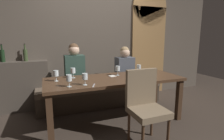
# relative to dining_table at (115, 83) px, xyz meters

# --- Properties ---
(ground) EXTENTS (9.00, 9.00, 0.00)m
(ground) POSITION_rel_dining_table_xyz_m (0.00, 0.00, -0.65)
(ground) COLOR #382D26
(back_wall_tiled) EXTENTS (6.00, 0.12, 3.00)m
(back_wall_tiled) POSITION_rel_dining_table_xyz_m (0.00, 1.22, 0.85)
(back_wall_tiled) COLOR brown
(back_wall_tiled) RESTS_ON ground
(arched_door) EXTENTS (0.90, 0.05, 2.55)m
(arched_door) POSITION_rel_dining_table_xyz_m (1.35, 1.15, 0.71)
(arched_door) COLOR olive
(arched_door) RESTS_ON ground
(back_counter) EXTENTS (1.10, 0.28, 0.95)m
(back_counter) POSITION_rel_dining_table_xyz_m (-1.55, 1.04, -0.18)
(back_counter) COLOR #494138
(back_counter) RESTS_ON ground
(dining_table) EXTENTS (2.20, 0.84, 0.74)m
(dining_table) POSITION_rel_dining_table_xyz_m (0.00, 0.00, 0.00)
(dining_table) COLOR #412B1C
(dining_table) RESTS_ON ground
(banquette_bench) EXTENTS (2.50, 0.44, 0.45)m
(banquette_bench) POSITION_rel_dining_table_xyz_m (0.00, 0.70, -0.42)
(banquette_bench) COLOR #40352A
(banquette_bench) RESTS_ON ground
(chair_near_side) EXTENTS (0.45, 0.45, 0.98)m
(chair_near_side) POSITION_rel_dining_table_xyz_m (0.14, -0.72, -0.09)
(chair_near_side) COLOR #4C3321
(chair_near_side) RESTS_ON ground
(diner_redhead) EXTENTS (0.36, 0.24, 0.83)m
(diner_redhead) POSITION_rel_dining_table_xyz_m (-0.53, 0.69, 0.19)
(diner_redhead) COLOR #2D473D
(diner_redhead) RESTS_ON banquette_bench
(diner_bearded) EXTENTS (0.36, 0.24, 0.75)m
(diner_bearded) POSITION_rel_dining_table_xyz_m (0.49, 0.68, 0.15)
(diner_bearded) COLOR #4C515B
(diner_bearded) RESTS_ON banquette_bench
(wine_bottle_dark_red) EXTENTS (0.08, 0.08, 0.33)m
(wine_bottle_dark_red) POSITION_rel_dining_table_xyz_m (-1.75, 1.06, 0.42)
(wine_bottle_dark_red) COLOR black
(wine_bottle_dark_red) RESTS_ON back_counter
(wine_bottle_pale_label) EXTENTS (0.08, 0.08, 0.33)m
(wine_bottle_pale_label) POSITION_rel_dining_table_xyz_m (-1.38, 1.05, 0.42)
(wine_bottle_pale_label) COLOR #384728
(wine_bottle_pale_label) RESTS_ON back_counter
(wine_glass_end_right) EXTENTS (0.08, 0.08, 0.16)m
(wine_glass_end_right) POSITION_rel_dining_table_xyz_m (0.12, 0.17, 0.20)
(wine_glass_end_right) COLOR silver
(wine_glass_end_right) RESTS_ON dining_table
(wine_glass_near_left) EXTENTS (0.08, 0.08, 0.16)m
(wine_glass_near_left) POSITION_rel_dining_table_xyz_m (-0.54, -0.25, 0.20)
(wine_glass_near_left) COLOR silver
(wine_glass_near_left) RESTS_ON dining_table
(wine_glass_end_left) EXTENTS (0.08, 0.08, 0.16)m
(wine_glass_end_left) POSITION_rel_dining_table_xyz_m (-0.76, -0.26, 0.20)
(wine_glass_end_left) COLOR silver
(wine_glass_end_left) RESTS_ON dining_table
(wine_glass_far_left) EXTENTS (0.08, 0.08, 0.16)m
(wine_glass_far_left) POSITION_rel_dining_table_xyz_m (-0.90, 0.12, 0.20)
(wine_glass_far_left) COLOR silver
(wine_glass_far_left) RESTS_ON dining_table
(wine_glass_far_right) EXTENTS (0.08, 0.08, 0.16)m
(wine_glass_far_right) POSITION_rel_dining_table_xyz_m (-0.63, 0.25, 0.20)
(wine_glass_far_right) COLOR silver
(wine_glass_far_right) RESTS_ON dining_table
(wine_glass_center_front) EXTENTS (0.08, 0.08, 0.16)m
(wine_glass_center_front) POSITION_rel_dining_table_xyz_m (0.53, 0.16, 0.20)
(wine_glass_center_front) COLOR silver
(wine_glass_center_front) RESTS_ON dining_table
(espresso_cup) EXTENTS (0.12, 0.12, 0.06)m
(espresso_cup) POSITION_rel_dining_table_xyz_m (0.39, 0.14, 0.11)
(espresso_cup) COLOR white
(espresso_cup) RESTS_ON dining_table
(fork_on_table) EXTENTS (0.08, 0.16, 0.01)m
(fork_on_table) POSITION_rel_dining_table_xyz_m (-0.44, -0.33, 0.09)
(fork_on_table) COLOR silver
(fork_on_table) RESTS_ON dining_table
(folded_napkin) EXTENTS (0.13, 0.13, 0.01)m
(folded_napkin) POSITION_rel_dining_table_xyz_m (0.01, 0.13, 0.09)
(folded_napkin) COLOR silver
(folded_napkin) RESTS_ON dining_table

